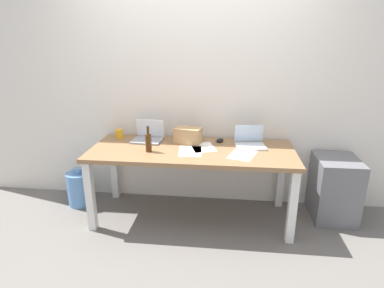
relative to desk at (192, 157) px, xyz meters
The scene contains 14 objects.
ground_plane 0.64m from the desk, ahead, with size 8.00×8.00×0.00m, color slate.
back_wall 0.80m from the desk, 90.00° to the left, with size 5.20×0.08×2.60m, color silver.
desk is the anchor object (origin of this frame).
laptop_left 0.54m from the desk, 155.92° to the left, with size 0.31×0.27×0.21m.
laptop_right 0.59m from the desk, 14.55° to the left, with size 0.31×0.28×0.20m.
beer_bottle 0.45m from the desk, 163.80° to the right, with size 0.06×0.06×0.24m.
computer_mouse 0.37m from the desk, 43.93° to the left, with size 0.06×0.10×0.03m, color black.
cardboard_box 0.24m from the desk, 109.36° to the left, with size 0.26×0.15×0.16m, color tan.
coffee_mug 0.85m from the desk, 162.06° to the left, with size 0.08×0.08×0.10m, color gold.
paper_sheet_center 0.11m from the desk, 96.98° to the right, with size 0.21×0.30×0.00m, color white.
paper_sheet_near_back 0.15m from the desk, 31.56° to the left, with size 0.21×0.30×0.00m, color white.
paper_sheet_front_right 0.49m from the desk, 12.95° to the right, with size 0.21×0.30×0.00m, color white.
water_cooler_jug 1.32m from the desk, behind, with size 0.27×0.27×0.41m.
filing_cabinet 1.45m from the desk, ahead, with size 0.40×0.48×0.63m, color slate.
Camera 1 is at (0.32, -2.86, 1.74)m, focal length 30.02 mm.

